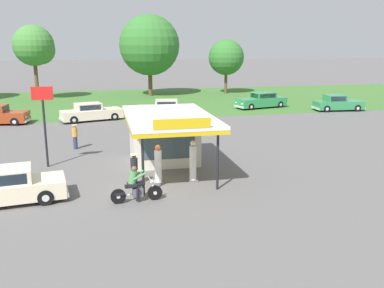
# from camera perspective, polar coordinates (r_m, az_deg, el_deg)

# --- Properties ---
(ground_plane) EXTENTS (300.00, 300.00, 0.00)m
(ground_plane) POSITION_cam_1_polar(r_m,az_deg,el_deg) (19.97, -6.58, -5.82)
(ground_plane) COLOR #5B5959
(grass_verge_strip) EXTENTS (120.00, 24.00, 0.01)m
(grass_verge_strip) POSITION_cam_1_polar(r_m,az_deg,el_deg) (49.25, -10.14, 5.66)
(grass_verge_strip) COLOR #3D6B2D
(grass_verge_strip) RESTS_ON ground
(service_station_kiosk) EXTENTS (4.29, 7.45, 3.43)m
(service_station_kiosk) POSITION_cam_1_polar(r_m,az_deg,el_deg) (23.23, -3.67, 1.53)
(service_station_kiosk) COLOR beige
(service_station_kiosk) RESTS_ON ground
(gas_pump_nearside) EXTENTS (0.44, 0.44, 1.91)m
(gas_pump_nearside) POSITION_cam_1_polar(r_m,az_deg,el_deg) (20.14, -4.58, -2.99)
(gas_pump_nearside) COLOR slate
(gas_pump_nearside) RESTS_ON ground
(gas_pump_offside) EXTENTS (0.44, 0.44, 2.04)m
(gas_pump_offside) POSITION_cam_1_polar(r_m,az_deg,el_deg) (20.40, 0.13, -2.55)
(gas_pump_offside) COLOR slate
(gas_pump_offside) RESTS_ON ground
(motorcycle_with_rider) EXTENTS (2.21, 0.70, 1.58)m
(motorcycle_with_rider) POSITION_cam_1_polar(r_m,az_deg,el_deg) (18.05, -7.61, -5.79)
(motorcycle_with_rider) COLOR black
(motorcycle_with_rider) RESTS_ON ground
(featured_classic_sedan) EXTENTS (5.72, 2.55, 1.51)m
(featured_classic_sedan) POSITION_cam_1_polar(r_m,az_deg,el_deg) (19.43, -24.55, -5.44)
(featured_classic_sedan) COLOR beige
(featured_classic_sedan) RESTS_ON ground
(parked_car_back_row_left) EXTENTS (5.81, 3.07, 1.57)m
(parked_car_back_row_left) POSITION_cam_1_polar(r_m,az_deg,el_deg) (44.37, 9.38, 5.77)
(parked_car_back_row_left) COLOR #2D844C
(parked_car_back_row_left) RESTS_ON ground
(parked_car_back_row_centre_right) EXTENTS (5.36, 2.66, 1.46)m
(parked_car_back_row_centre_right) POSITION_cam_1_polar(r_m,az_deg,el_deg) (39.21, -3.78, 4.82)
(parked_car_back_row_centre_right) COLOR beige
(parked_car_back_row_centre_right) RESTS_ON ground
(parked_car_back_row_centre) EXTENTS (5.58, 3.15, 1.53)m
(parked_car_back_row_centre) POSITION_cam_1_polar(r_m,az_deg,el_deg) (37.52, -13.46, 4.14)
(parked_car_back_row_centre) COLOR beige
(parked_car_back_row_centre) RESTS_ON ground
(parked_car_back_row_right) EXTENTS (4.99, 2.22, 1.57)m
(parked_car_back_row_right) POSITION_cam_1_polar(r_m,az_deg,el_deg) (44.39, 19.06, 5.19)
(parked_car_back_row_right) COLOR #2D844C
(parked_car_back_row_right) RESTS_ON ground
(bystander_standing_back_lot) EXTENTS (0.34, 0.34, 1.52)m
(bystander_standing_back_lot) POSITION_cam_1_polar(r_m,az_deg,el_deg) (20.09, -7.80, -3.32)
(bystander_standing_back_lot) COLOR black
(bystander_standing_back_lot) RESTS_ON ground
(bystander_strolling_foreground) EXTENTS (0.35, 0.35, 1.58)m
(bystander_strolling_foreground) POSITION_cam_1_polar(r_m,az_deg,el_deg) (27.66, -15.52, 1.05)
(bystander_strolling_foreground) COLOR #2D3351
(bystander_strolling_foreground) RESTS_ON ground
(tree_oak_left) EXTENTS (4.74, 4.68, 8.58)m
(tree_oak_left) POSITION_cam_1_polar(r_m,az_deg,el_deg) (53.06, -20.39, 12.20)
(tree_oak_left) COLOR brown
(tree_oak_left) RESTS_ON ground
(tree_oak_distant_spare) EXTENTS (7.45, 7.45, 9.99)m
(tree_oak_distant_spare) POSITION_cam_1_polar(r_m,az_deg,el_deg) (54.04, -5.55, 12.95)
(tree_oak_distant_spare) COLOR brown
(tree_oak_distant_spare) RESTS_ON ground
(tree_oak_far_left) EXTENTS (4.61, 4.61, 7.02)m
(tree_oak_far_left) POSITION_cam_1_polar(r_m,az_deg,el_deg) (56.33, 4.64, 11.59)
(tree_oak_far_left) COLOR brown
(tree_oak_far_left) RESTS_ON ground
(roadside_pole_sign) EXTENTS (1.10, 0.12, 4.35)m
(roadside_pole_sign) POSITION_cam_1_polar(r_m,az_deg,el_deg) (23.73, -19.40, 4.07)
(roadside_pole_sign) COLOR black
(roadside_pole_sign) RESTS_ON ground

